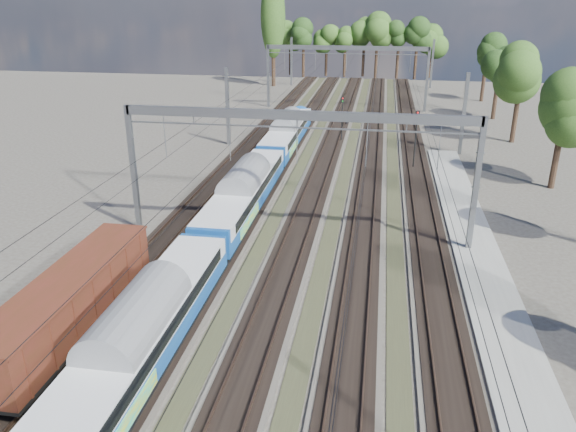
% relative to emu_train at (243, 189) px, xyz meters
% --- Properties ---
extents(track_bed, '(21.00, 130.00, 0.34)m').
position_rel_emu_train_xyz_m(track_bed, '(4.50, 11.78, -2.29)').
color(track_bed, '#47423A').
rests_on(track_bed, ground).
extents(platform, '(3.00, 70.00, 0.30)m').
position_rel_emu_train_xyz_m(platform, '(16.50, -13.22, -2.24)').
color(platform, gray).
rests_on(platform, ground).
extents(catenary, '(25.65, 130.00, 9.00)m').
position_rel_emu_train_xyz_m(catenary, '(4.83, 19.46, 4.01)').
color(catenary, slate).
rests_on(catenary, ground).
extents(tree_belt, '(39.57, 102.54, 11.27)m').
position_rel_emu_train_xyz_m(tree_belt, '(11.83, 57.49, 5.64)').
color(tree_belt, black).
rests_on(tree_belt, ground).
extents(poplar, '(4.40, 4.40, 19.04)m').
position_rel_emu_train_xyz_m(poplar, '(-10.00, 64.78, 9.50)').
color(poplar, black).
rests_on(poplar, ground).
extents(emu_train, '(2.78, 58.87, 4.07)m').
position_rel_emu_train_xyz_m(emu_train, '(0.00, 0.00, 0.00)').
color(emu_train, black).
rests_on(emu_train, ground).
extents(freight_boxcar, '(2.67, 12.89, 3.32)m').
position_rel_emu_train_xyz_m(freight_boxcar, '(-4.50, -16.75, -0.37)').
color(freight_boxcar, black).
rests_on(freight_boxcar, ground).
extents(worker, '(0.51, 0.66, 1.61)m').
position_rel_emu_train_xyz_m(worker, '(5.56, 33.70, -1.59)').
color(worker, black).
rests_on(worker, ground).
extents(signal_near, '(0.37, 0.34, 5.10)m').
position_rel_emu_train_xyz_m(signal_near, '(5.48, 25.11, 0.83)').
color(signal_near, black).
rests_on(signal_near, ground).
extents(signal_far, '(0.38, 0.34, 5.65)m').
position_rel_emu_train_xyz_m(signal_far, '(13.21, 15.48, 1.18)').
color(signal_far, black).
rests_on(signal_far, ground).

